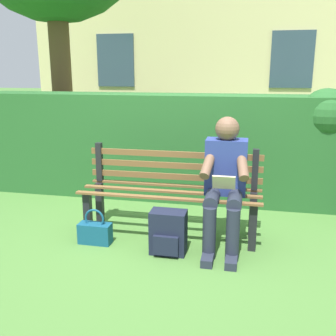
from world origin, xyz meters
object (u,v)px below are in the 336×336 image
Objects in this scene: park_bench at (172,190)px; person_seated at (225,179)px; backpack at (168,233)px; handbag at (95,232)px.

park_bench is 0.59m from person_seated.
person_seated is 0.70m from backpack.
park_bench is 0.84m from handbag.
handbag is (1.19, 0.21, -0.53)m from person_seated.
park_bench reaches higher than backpack.
park_bench is 1.46× the size of person_seated.
backpack is (0.47, 0.26, -0.45)m from person_seated.
person_seated reaches higher than handbag.
person_seated reaches higher than park_bench.
backpack is at bearing 97.54° from park_bench.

